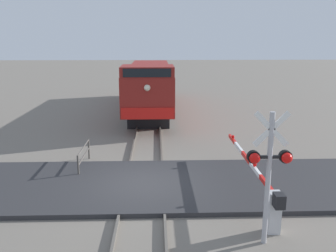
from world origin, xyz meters
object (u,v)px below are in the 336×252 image
(guard_railing, at_px, (84,154))
(crossing_signal, at_px, (269,165))
(crossing_gate, at_px, (264,190))
(locomotive, at_px, (150,85))

(guard_railing, bearing_deg, crossing_signal, -45.48)
(crossing_gate, relative_size, guard_railing, 2.84)
(guard_railing, bearing_deg, locomotive, 77.97)
(locomotive, distance_m, guard_railing, 12.86)
(locomotive, relative_size, crossing_gate, 2.30)
(locomotive, bearing_deg, crossing_signal, -79.63)
(crossing_gate, height_order, guard_railing, crossing_gate)
(crossing_signal, height_order, crossing_gate, crossing_signal)
(crossing_signal, bearing_deg, locomotive, 100.37)
(crossing_signal, bearing_deg, crossing_gate, 75.50)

